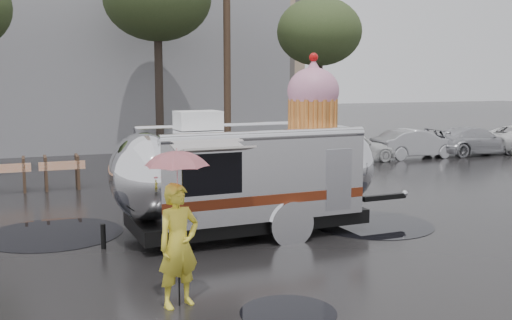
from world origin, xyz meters
name	(u,v)px	position (x,y,z in m)	size (l,w,h in m)	color
ground	(349,274)	(0.00, 0.00, 0.00)	(120.00, 120.00, 0.00)	black
puddles	(252,237)	(-0.71, 2.79, 0.01)	(11.20, 7.88, 0.01)	black
grey_building	(41,13)	(-4.00, 24.00, 6.50)	(22.00, 12.00, 13.00)	slate
utility_pole	(227,43)	(2.50, 14.00, 4.62)	(1.60, 0.28, 9.00)	#473323
tree_right	(319,33)	(6.00, 13.00, 5.06)	(3.36, 3.36, 6.42)	#382D26
barricade_row	(7,174)	(-5.55, 9.96, 0.52)	(4.30, 0.80, 1.00)	#473323
parked_cars	(451,139)	(11.78, 12.00, 0.72)	(13.20, 1.90, 1.50)	silver
airstream_trailer	(251,169)	(-0.57, 3.18, 1.37)	(7.26, 2.94, 3.91)	silver
person_left	(178,245)	(-3.02, -0.34, 0.90)	(0.65, 0.43, 1.81)	yellow
umbrella_pink	(177,175)	(-3.02, -0.34, 1.93)	(1.12, 1.12, 2.31)	pink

